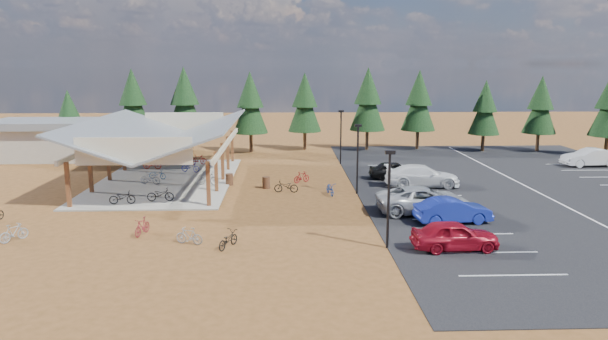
{
  "coord_description": "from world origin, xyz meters",
  "views": [
    {
      "loc": [
        -0.28,
        -36.7,
        9.41
      ],
      "look_at": [
        1.12,
        2.85,
        1.64
      ],
      "focal_mm": 32.0,
      "sensor_mm": 36.0,
      "label": 1
    }
  ],
  "objects_px": {
    "car_3": "(422,176)",
    "car_4": "(395,170)",
    "bike_1": "(150,178)",
    "car_2": "(424,200)",
    "bike_0": "(122,197)",
    "bike_6": "(190,167)",
    "trash_bin_0": "(229,179)",
    "car_9": "(590,157)",
    "bike_11": "(142,226)",
    "bike_14": "(330,189)",
    "trash_bin_1": "(266,183)",
    "bike_12": "(228,240)",
    "bike_3": "(152,164)",
    "bike_pavilion": "(164,134)",
    "bike_16": "(286,186)",
    "lamp_post_1": "(358,154)",
    "outbuilding": "(49,139)",
    "bike_4": "(160,194)",
    "car_0": "(455,235)",
    "lamp_post_2": "(341,133)",
    "bike_9": "(14,233)",
    "lamp_post_0": "(389,192)",
    "bike_2": "(157,174)",
    "bike_15": "(302,177)",
    "bike_7": "(198,160)",
    "car_1": "(453,210)",
    "bike_5": "(208,178)"
  },
  "relations": [
    {
      "from": "car_3",
      "to": "car_4",
      "type": "distance_m",
      "value": 3.33
    },
    {
      "from": "bike_1",
      "to": "car_2",
      "type": "bearing_deg",
      "value": -102.13
    },
    {
      "from": "bike_0",
      "to": "bike_6",
      "type": "bearing_deg",
      "value": -19.04
    },
    {
      "from": "bike_6",
      "to": "trash_bin_0",
      "type": "bearing_deg",
      "value": -123.6
    },
    {
      "from": "car_9",
      "to": "car_3",
      "type": "bearing_deg",
      "value": -69.29
    },
    {
      "from": "bike_11",
      "to": "bike_14",
      "type": "height_order",
      "value": "bike_11"
    },
    {
      "from": "trash_bin_1",
      "to": "bike_0",
      "type": "xyz_separation_m",
      "value": [
        -9.55,
        -4.79,
        0.1
      ]
    },
    {
      "from": "bike_12",
      "to": "bike_3",
      "type": "bearing_deg",
      "value": -41.36
    },
    {
      "from": "bike_pavilion",
      "to": "bike_1",
      "type": "xyz_separation_m",
      "value": [
        -0.9,
        -1.77,
        -3.22
      ]
    },
    {
      "from": "trash_bin_0",
      "to": "bike_1",
      "type": "xyz_separation_m",
      "value": [
        -6.2,
        -0.04,
        0.15
      ]
    },
    {
      "from": "bike_16",
      "to": "car_2",
      "type": "bearing_deg",
      "value": 61.84
    },
    {
      "from": "lamp_post_1",
      "to": "bike_12",
      "type": "bearing_deg",
      "value": -125.25
    },
    {
      "from": "outbuilding",
      "to": "bike_0",
      "type": "relative_size",
      "value": 6.35
    },
    {
      "from": "bike_1",
      "to": "bike_16",
      "type": "relative_size",
      "value": 0.94
    },
    {
      "from": "bike_3",
      "to": "bike_11",
      "type": "xyz_separation_m",
      "value": [
        3.96,
        -18.95,
        -0.12
      ]
    },
    {
      "from": "bike_4",
      "to": "car_0",
      "type": "bearing_deg",
      "value": -123.11
    },
    {
      "from": "lamp_post_2",
      "to": "bike_14",
      "type": "distance_m",
      "value": 12.67
    },
    {
      "from": "bike_9",
      "to": "bike_1",
      "type": "bearing_deg",
      "value": -71.71
    },
    {
      "from": "lamp_post_0",
      "to": "car_3",
      "type": "xyz_separation_m",
      "value": [
        5.35,
        14.1,
        -2.11
      ]
    },
    {
      "from": "bike_2",
      "to": "bike_11",
      "type": "height_order",
      "value": "bike_11"
    },
    {
      "from": "car_9",
      "to": "bike_4",
      "type": "bearing_deg",
      "value": -75.1
    },
    {
      "from": "bike_1",
      "to": "car_9",
      "type": "relative_size",
      "value": 0.33
    },
    {
      "from": "bike_0",
      "to": "bike_15",
      "type": "xyz_separation_m",
      "value": [
        12.34,
        6.73,
        -0.1
      ]
    },
    {
      "from": "bike_0",
      "to": "bike_1",
      "type": "relative_size",
      "value": 1.04
    },
    {
      "from": "outbuilding",
      "to": "car_3",
      "type": "distance_m",
      "value": 37.08
    },
    {
      "from": "lamp_post_0",
      "to": "trash_bin_0",
      "type": "relative_size",
      "value": 5.71
    },
    {
      "from": "outbuilding",
      "to": "bike_pavilion",
      "type": "bearing_deg",
      "value": -38.16
    },
    {
      "from": "bike_1",
      "to": "car_4",
      "type": "height_order",
      "value": "car_4"
    },
    {
      "from": "bike_2",
      "to": "car_0",
      "type": "xyz_separation_m",
      "value": [
        19.19,
        -17.75,
        0.29
      ]
    },
    {
      "from": "bike_1",
      "to": "car_0",
      "type": "distance_m",
      "value": 24.84
    },
    {
      "from": "car_4",
      "to": "outbuilding",
      "type": "bearing_deg",
      "value": 70.23
    },
    {
      "from": "bike_pavilion",
      "to": "outbuilding",
      "type": "height_order",
      "value": "bike_pavilion"
    },
    {
      "from": "bike_14",
      "to": "car_9",
      "type": "height_order",
      "value": "car_9"
    },
    {
      "from": "trash_bin_0",
      "to": "trash_bin_1",
      "type": "bearing_deg",
      "value": -23.27
    },
    {
      "from": "trash_bin_1",
      "to": "trash_bin_0",
      "type": "bearing_deg",
      "value": 156.73
    },
    {
      "from": "bike_12",
      "to": "car_2",
      "type": "height_order",
      "value": "car_2"
    },
    {
      "from": "bike_pavilion",
      "to": "bike_4",
      "type": "bearing_deg",
      "value": -81.19
    },
    {
      "from": "car_0",
      "to": "bike_12",
      "type": "bearing_deg",
      "value": 84.06
    },
    {
      "from": "car_9",
      "to": "bike_pavilion",
      "type": "bearing_deg",
      "value": -85.75
    },
    {
      "from": "car_2",
      "to": "bike_7",
      "type": "bearing_deg",
      "value": 43.01
    },
    {
      "from": "trash_bin_0",
      "to": "car_1",
      "type": "xyz_separation_m",
      "value": [
        14.44,
        -10.96,
        0.34
      ]
    },
    {
      "from": "car_4",
      "to": "trash_bin_0",
      "type": "bearing_deg",
      "value": 96.23
    },
    {
      "from": "lamp_post_1",
      "to": "bike_12",
      "type": "distance_m",
      "value": 14.56
    },
    {
      "from": "trash_bin_0",
      "to": "bike_2",
      "type": "height_order",
      "value": "trash_bin_0"
    },
    {
      "from": "bike_15",
      "to": "car_9",
      "type": "height_order",
      "value": "car_9"
    },
    {
      "from": "bike_16",
      "to": "car_0",
      "type": "relative_size",
      "value": 0.4
    },
    {
      "from": "bike_16",
      "to": "car_9",
      "type": "xyz_separation_m",
      "value": [
        28.28,
        9.35,
        0.4
      ]
    },
    {
      "from": "car_0",
      "to": "lamp_post_1",
      "type": "bearing_deg",
      "value": 12.83
    },
    {
      "from": "bike_5",
      "to": "car_4",
      "type": "height_order",
      "value": "car_4"
    },
    {
      "from": "bike_16",
      "to": "car_2",
      "type": "xyz_separation_m",
      "value": [
        8.78,
        -6.03,
        0.41
      ]
    }
  ]
}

